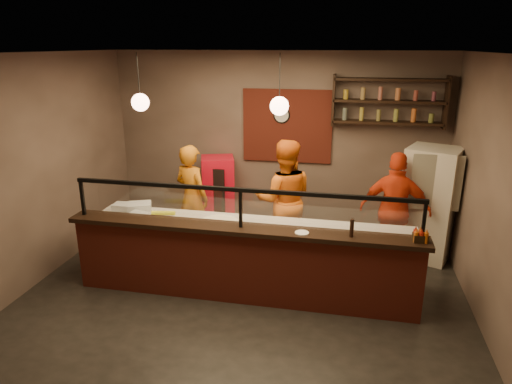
% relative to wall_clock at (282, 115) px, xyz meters
% --- Properties ---
extents(floor, '(6.00, 6.00, 0.00)m').
position_rel_wall_clock_xyz_m(floor, '(-0.10, -2.46, -2.10)').
color(floor, black).
rests_on(floor, ground).
extents(ceiling, '(6.00, 6.00, 0.00)m').
position_rel_wall_clock_xyz_m(ceiling, '(-0.10, -2.46, 1.10)').
color(ceiling, '#352D29').
rests_on(ceiling, wall_back).
extents(wall_back, '(6.00, 0.00, 6.00)m').
position_rel_wall_clock_xyz_m(wall_back, '(-0.10, 0.04, -0.50)').
color(wall_back, '#725D53').
rests_on(wall_back, floor).
extents(wall_left, '(0.00, 5.00, 5.00)m').
position_rel_wall_clock_xyz_m(wall_left, '(-3.10, -2.46, -0.50)').
color(wall_left, '#725D53').
rests_on(wall_left, floor).
extents(wall_right, '(0.00, 5.00, 5.00)m').
position_rel_wall_clock_xyz_m(wall_right, '(2.90, -2.46, -0.50)').
color(wall_right, '#725D53').
rests_on(wall_right, floor).
extents(wall_front, '(6.00, 0.00, 6.00)m').
position_rel_wall_clock_xyz_m(wall_front, '(-0.10, -4.96, -0.50)').
color(wall_front, '#725D53').
rests_on(wall_front, floor).
extents(brick_patch, '(1.60, 0.04, 1.30)m').
position_rel_wall_clock_xyz_m(brick_patch, '(0.10, 0.01, -0.20)').
color(brick_patch, maroon).
rests_on(brick_patch, wall_back).
extents(service_counter, '(4.60, 0.25, 1.00)m').
position_rel_wall_clock_xyz_m(service_counter, '(-0.10, -2.76, -1.60)').
color(service_counter, maroon).
rests_on(service_counter, floor).
extents(counter_ledge, '(4.70, 0.37, 0.06)m').
position_rel_wall_clock_xyz_m(counter_ledge, '(-0.10, -2.76, -1.07)').
color(counter_ledge, black).
rests_on(counter_ledge, service_counter).
extents(worktop_cabinet, '(4.60, 0.75, 0.85)m').
position_rel_wall_clock_xyz_m(worktop_cabinet, '(-0.10, -2.26, -1.68)').
color(worktop_cabinet, gray).
rests_on(worktop_cabinet, floor).
extents(worktop, '(4.60, 0.75, 0.05)m').
position_rel_wall_clock_xyz_m(worktop, '(-0.10, -2.26, -1.23)').
color(worktop, silver).
rests_on(worktop, worktop_cabinet).
extents(sneeze_guard, '(4.50, 0.05, 0.52)m').
position_rel_wall_clock_xyz_m(sneeze_guard, '(-0.10, -2.76, -0.73)').
color(sneeze_guard, white).
rests_on(sneeze_guard, counter_ledge).
extents(wall_shelving, '(1.84, 0.28, 0.85)m').
position_rel_wall_clock_xyz_m(wall_shelving, '(1.80, -0.14, 0.30)').
color(wall_shelving, black).
rests_on(wall_shelving, wall_back).
extents(wall_clock, '(0.30, 0.04, 0.30)m').
position_rel_wall_clock_xyz_m(wall_clock, '(0.00, 0.00, 0.00)').
color(wall_clock, black).
rests_on(wall_clock, wall_back).
extents(pendant_left, '(0.24, 0.24, 0.77)m').
position_rel_wall_clock_xyz_m(pendant_left, '(-1.60, -2.26, 0.45)').
color(pendant_left, black).
rests_on(pendant_left, ceiling).
extents(pendant_right, '(0.24, 0.24, 0.77)m').
position_rel_wall_clock_xyz_m(pendant_right, '(0.30, -2.26, 0.45)').
color(pendant_right, black).
rests_on(pendant_right, ceiling).
extents(cook_left, '(0.76, 0.65, 1.77)m').
position_rel_wall_clock_xyz_m(cook_left, '(-1.29, -1.26, -1.22)').
color(cook_left, '#C86E12').
rests_on(cook_left, floor).
extents(cook_mid, '(1.05, 0.88, 1.93)m').
position_rel_wall_clock_xyz_m(cook_mid, '(0.25, -1.31, -1.14)').
color(cook_mid, orange).
rests_on(cook_mid, floor).
extents(cook_right, '(1.10, 0.56, 1.79)m').
position_rel_wall_clock_xyz_m(cook_right, '(1.95, -1.26, -1.20)').
color(cook_right, red).
rests_on(cook_right, floor).
extents(fridge, '(0.96, 0.93, 1.80)m').
position_rel_wall_clock_xyz_m(fridge, '(2.50, -0.85, -1.20)').
color(fridge, beige).
rests_on(fridge, floor).
extents(red_cooler, '(0.71, 0.68, 1.35)m').
position_rel_wall_clock_xyz_m(red_cooler, '(-1.12, -0.31, -1.43)').
color(red_cooler, red).
rests_on(red_cooler, floor).
extents(pizza_dough, '(0.68, 0.68, 0.01)m').
position_rel_wall_clock_xyz_m(pizza_dough, '(-0.54, -2.26, -1.19)').
color(pizza_dough, white).
rests_on(pizza_dough, worktop).
extents(prep_tub_a, '(0.41, 0.38, 0.17)m').
position_rel_wall_clock_xyz_m(prep_tub_a, '(-1.78, -2.19, -1.12)').
color(prep_tub_a, silver).
rests_on(prep_tub_a, worktop).
extents(prep_tub_b, '(0.27, 0.22, 0.13)m').
position_rel_wall_clock_xyz_m(prep_tub_b, '(-2.06, -2.17, -1.13)').
color(prep_tub_b, silver).
rests_on(prep_tub_b, worktop).
extents(prep_tub_c, '(0.31, 0.27, 0.13)m').
position_rel_wall_clock_xyz_m(prep_tub_c, '(-1.65, -2.50, -1.13)').
color(prep_tub_c, silver).
rests_on(prep_tub_c, worktop).
extents(rolling_pin, '(0.36, 0.12, 0.06)m').
position_rel_wall_clock_xyz_m(rolling_pin, '(-1.42, -2.16, -1.17)').
color(rolling_pin, yellow).
rests_on(rolling_pin, worktop).
extents(condiment_caddy, '(0.18, 0.15, 0.09)m').
position_rel_wall_clock_xyz_m(condiment_caddy, '(2.10, -2.77, -0.99)').
color(condiment_caddy, black).
rests_on(condiment_caddy, counter_ledge).
extents(pepper_mill, '(0.07, 0.07, 0.23)m').
position_rel_wall_clock_xyz_m(pepper_mill, '(1.29, -2.79, -0.93)').
color(pepper_mill, black).
rests_on(pepper_mill, counter_ledge).
extents(small_plate, '(0.22, 0.22, 0.01)m').
position_rel_wall_clock_xyz_m(small_plate, '(0.69, -2.80, -1.03)').
color(small_plate, white).
rests_on(small_plate, counter_ledge).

